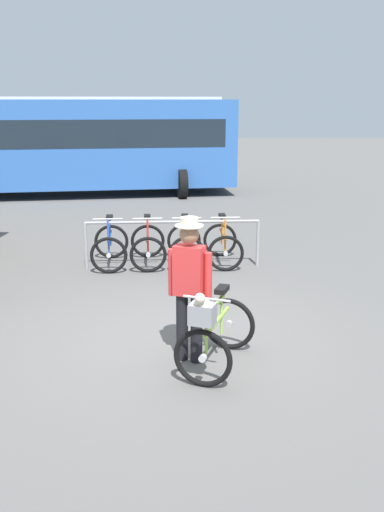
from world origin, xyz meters
The scene contains 9 objects.
ground_plane centered at (0.00, 0.00, 0.00)m, with size 80.00×80.00×0.00m, color #605E5B.
bike_rack_rail centered at (0.03, 3.34, 0.66)m, with size 3.21×0.07×0.88m.
racked_bike_blue centered at (-1.13, 3.51, 0.37)m, with size 0.69×1.12×0.97m.
racked_bike_red centered at (-0.43, 3.51, 0.37)m, with size 0.69×1.13×0.98m.
racked_bike_white centered at (0.27, 3.52, 0.37)m, with size 0.67×1.10×0.97m.
racked_bike_orange centered at (0.97, 3.52, 0.37)m, with size 0.67×1.09×0.97m.
featured_bicycle centered at (0.38, -0.87, 0.49)m, with size 1.03×1.26×1.09m.
person_with_featured_bike centered at (0.12, -0.57, 0.95)m, with size 0.49×0.32×1.72m.
bus_distant centered at (-2.82, 11.92, 1.74)m, with size 10.19×4.00×3.08m.
Camera 1 is at (-0.21, -6.73, 2.98)m, focal length 39.83 mm.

